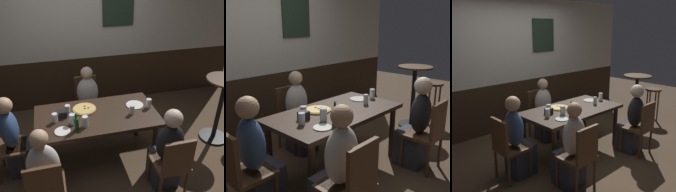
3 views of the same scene
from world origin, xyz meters
The scene contains 24 objects.
ground_plane centered at (0.00, 0.00, 0.00)m, with size 12.00×12.00×0.00m, color #4C3826.
wall_back centered at (0.01, 1.65, 1.30)m, with size 6.40×0.13×2.60m.
dining_table centered at (0.00, 0.00, 0.66)m, with size 1.62×0.87×0.74m.
chair_right_near centered at (0.71, -0.85, 0.50)m, with size 0.40×0.40×0.88m.
chair_head_west centered at (-1.23, 0.00, 0.50)m, with size 0.40×0.40×0.88m.
chair_left_near centered at (-0.71, -0.85, 0.50)m, with size 0.40×0.40×0.88m.
chair_mid_far centered at (0.00, 0.85, 0.50)m, with size 0.40×0.40×0.88m.
person_right_near centered at (0.71, -0.69, 0.49)m, with size 0.34×0.37×1.14m.
person_head_west centered at (-1.07, 0.00, 0.49)m, with size 0.37×0.34×1.15m.
person_left_near centered at (-0.71, -0.69, 0.48)m, with size 0.34×0.37×1.14m.
person_mid_far centered at (0.00, 0.69, 0.47)m, with size 0.34×0.37×1.13m.
pizza centered at (-0.14, 0.16, 0.75)m, with size 0.32×0.32×0.03m.
tumbler_water centered at (0.74, 0.00, 0.80)m, with size 0.07×0.07×0.13m.
pint_glass_pale centered at (-0.19, -0.22, 0.80)m, with size 0.07×0.07×0.14m.
highball_clear centered at (-0.37, 0.15, 0.79)m, with size 0.07×0.07×0.11m.
pint_glass_amber centered at (-0.55, -0.03, 0.80)m, with size 0.07×0.07×0.12m.
beer_glass_tall centered at (-0.33, -0.14, 0.80)m, with size 0.08×0.08×0.14m.
beer_glass_half centered at (0.46, -0.10, 0.80)m, with size 0.06×0.06×0.13m.
beer_bottle_green centered at (-0.30, -0.27, 0.83)m, with size 0.06×0.06×0.24m.
plate_white_large centered at (0.57, 0.10, 0.75)m, with size 0.24×0.24×0.01m, color white.
plate_white_small centered at (-0.48, -0.27, 0.75)m, with size 0.19×0.19×0.01m, color white.
condiment_caddy centered at (-0.44, 0.06, 0.79)m, with size 0.11×0.09×0.09m, color black.
side_bar_table centered at (1.91, -0.03, 0.62)m, with size 0.56×0.56×1.05m.
bar_stool centered at (2.36, -0.18, 0.56)m, with size 0.34×0.34×0.72m.
Camera 2 is at (-2.18, -2.04, 1.76)m, focal length 42.61 mm.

